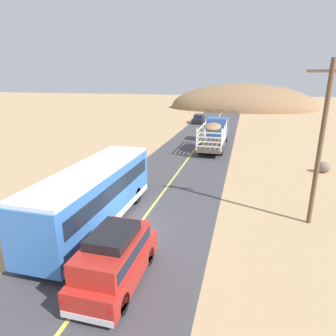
# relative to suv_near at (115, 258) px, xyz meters

# --- Properties ---
(ground_plane) EXTENTS (240.00, 240.00, 0.00)m
(ground_plane) POSITION_rel_suv_near_xyz_m (-0.77, 4.12, -1.15)
(ground_plane) COLOR tan
(road_surface) EXTENTS (8.00, 120.00, 0.02)m
(road_surface) POSITION_rel_suv_near_xyz_m (-0.77, 4.12, -1.14)
(road_surface) COLOR #423F44
(road_surface) RESTS_ON ground
(road_centre_line) EXTENTS (0.16, 117.60, 0.00)m
(road_centre_line) POSITION_rel_suv_near_xyz_m (-0.77, 4.12, -1.13)
(road_centre_line) COLOR #D8CC4C
(road_centre_line) RESTS_ON road_surface
(suv_near) EXTENTS (1.90, 4.62, 2.29)m
(suv_near) POSITION_rel_suv_near_xyz_m (0.00, 0.00, 0.00)
(suv_near) COLOR #B2261E
(suv_near) RESTS_ON road_surface
(livestock_truck) EXTENTS (2.53, 9.70, 3.02)m
(livestock_truck) POSITION_rel_suv_near_xyz_m (1.14, 25.32, 0.64)
(livestock_truck) COLOR #3359A5
(livestock_truck) RESTS_ON road_surface
(bus) EXTENTS (2.54, 10.00, 3.21)m
(bus) POSITION_rel_suv_near_xyz_m (-3.03, 4.13, 0.60)
(bus) COLOR #3872C6
(bus) RESTS_ON road_surface
(car_far) EXTENTS (1.80, 4.40, 1.46)m
(car_far) POSITION_rel_suv_near_xyz_m (-3.47, 42.41, -0.46)
(car_far) COLOR black
(car_far) RESTS_ON road_surface
(power_pole_near) EXTENTS (2.20, 0.24, 8.54)m
(power_pole_near) POSITION_rel_suv_near_xyz_m (8.16, 7.31, 3.42)
(power_pole_near) COLOR brown
(power_pole_near) RESTS_ON ground
(boulder_mid_field) EXTENTS (1.08, 0.91, 0.94)m
(boulder_mid_field) POSITION_rel_suv_near_xyz_m (11.02, 17.21, -0.68)
(boulder_mid_field) COLOR #756656
(boulder_mid_field) RESTS_ON ground
(distant_hill) EXTENTS (36.54, 23.72, 12.34)m
(distant_hill) POSITION_rel_suv_near_xyz_m (3.30, 69.76, -1.15)
(distant_hill) COLOR olive
(distant_hill) RESTS_ON ground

